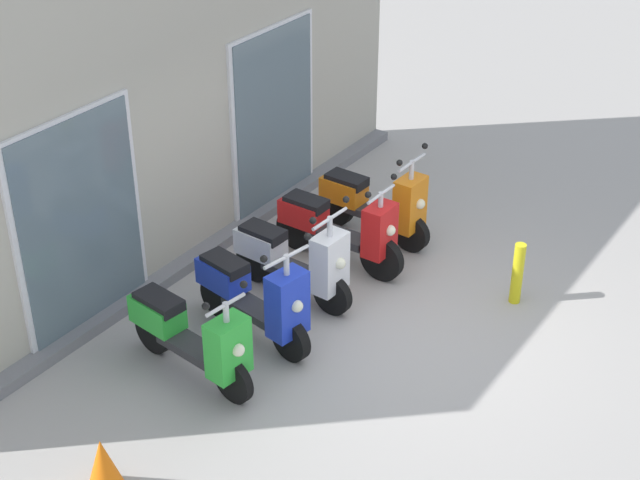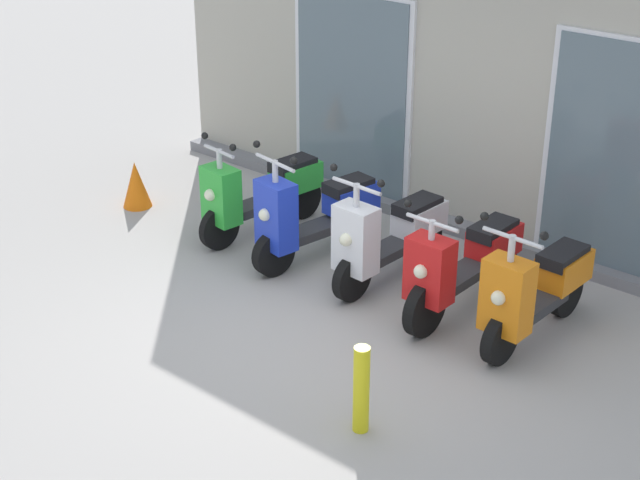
% 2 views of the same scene
% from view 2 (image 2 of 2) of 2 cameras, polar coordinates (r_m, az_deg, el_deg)
% --- Properties ---
extents(ground_plane, '(40.00, 40.00, 0.00)m').
position_cam_2_polar(ground_plane, '(8.33, -1.14, -5.50)').
color(ground_plane, '#A8A39E').
extents(storefront_facade, '(8.07, 0.50, 3.79)m').
position_cam_2_polar(storefront_facade, '(9.74, 9.91, 10.53)').
color(storefront_facade, '#B2AD9E').
rests_on(storefront_facade, ground_plane).
extents(scooter_green, '(0.57, 1.57, 1.17)m').
position_cam_2_polar(scooter_green, '(9.93, -3.53, 2.87)').
color(scooter_green, black).
rests_on(scooter_green, ground_plane).
extents(scooter_blue, '(0.67, 1.51, 1.27)m').
position_cam_2_polar(scooter_blue, '(9.34, -0.37, 1.50)').
color(scooter_blue, black).
rests_on(scooter_blue, ground_plane).
extents(scooter_white, '(0.61, 1.51, 1.24)m').
position_cam_2_polar(scooter_white, '(8.96, 4.04, 0.26)').
color(scooter_white, black).
rests_on(scooter_white, ground_plane).
extents(scooter_red, '(0.58, 1.66, 1.17)m').
position_cam_2_polar(scooter_red, '(8.54, 8.45, -1.41)').
color(scooter_red, black).
rests_on(scooter_red, ground_plane).
extents(scooter_orange, '(0.60, 1.49, 1.25)m').
position_cam_2_polar(scooter_orange, '(8.21, 12.58, -2.91)').
color(scooter_orange, black).
rests_on(scooter_orange, ground_plane).
extents(traffic_cone, '(0.32, 0.32, 0.52)m').
position_cam_2_polar(traffic_cone, '(10.83, -10.80, 3.24)').
color(traffic_cone, orange).
rests_on(traffic_cone, ground_plane).
extents(curb_bollard, '(0.12, 0.12, 0.70)m').
position_cam_2_polar(curb_bollard, '(7.00, 2.45, -8.79)').
color(curb_bollard, yellow).
rests_on(curb_bollard, ground_plane).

